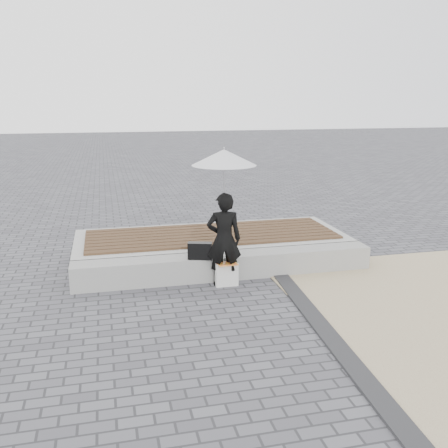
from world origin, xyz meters
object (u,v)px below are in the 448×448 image
at_px(handbag, 200,251).
at_px(woman, 224,240).
at_px(canvas_tote, 226,274).
at_px(seating_ledge, 227,265).
at_px(parasol, 224,157).

bearing_deg(handbag, woman, -9.55).
relative_size(woman, handbag, 3.88).
bearing_deg(canvas_tote, seating_ledge, 76.29).
relative_size(parasol, canvas_tote, 3.35).
bearing_deg(handbag, parasol, -9.55).
relative_size(woman, canvas_tote, 3.98).
distance_m(woman, handbag, 0.45).
height_order(woman, parasol, parasol).
relative_size(woman, parasol, 1.19).
relative_size(seating_ledge, canvas_tote, 13.30).
relative_size(seating_ledge, parasol, 3.97).
height_order(seating_ledge, canvas_tote, seating_ledge).
bearing_deg(woman, parasol, -172.28).
height_order(seating_ledge, woman, woman).
relative_size(seating_ledge, woman, 3.34).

